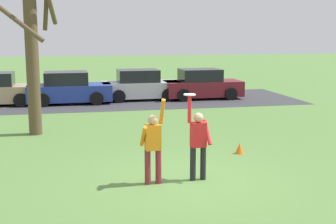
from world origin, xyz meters
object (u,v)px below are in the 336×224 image
Objects in this scene: frisbee_disc at (190,95)px; field_cone_orange at (240,148)px; person_defender at (153,143)px; bare_tree_tall at (33,53)px; parked_car_blue at (69,89)px; parked_car_maroon at (202,85)px; parked_car_silver at (140,86)px; person_catcher at (198,140)px.

frisbee_disc is 0.88× the size of field_cone_orange.
bare_tree_tall is (-3.03, 6.14, 1.83)m from person_defender.
person_defender is 0.50× the size of parked_car_blue.
person_defender is at bearing -111.07° from parked_car_maroon.
parked_car_silver is at bearing 57.72° from bare_tree_tall.
parked_car_silver is (1.77, 13.75, -0.25)m from person_defender.
parked_car_blue is 12.02m from field_cone_orange.
person_catcher is 2.95m from field_cone_orange.
person_defender is at bearing -82.17° from parked_car_blue.
field_cone_orange is (-2.09, -11.27, -0.57)m from parked_car_maroon.
bare_tree_tall is (-3.92, 6.08, 0.72)m from frisbee_disc.
parked_car_blue is at bearing -80.38° from person_catcher.
bare_tree_tall is (-4.81, -7.61, 2.09)m from parked_car_silver.
parked_car_silver is at bearing 79.26° from person_defender.
frisbee_disc reaches higher than field_cone_orange.
parked_car_silver is 9.24m from bare_tree_tall.
frisbee_disc reaches higher than parked_car_maroon.
bare_tree_tall is (-4.15, 6.07, 1.83)m from person_catcher.
parked_car_maroon is (6.98, 0.30, 0.00)m from parked_car_blue.
parked_car_blue is 3.73m from parked_car_silver.
parked_car_silver is 12.85× the size of field_cone_orange.
parked_car_blue is at bearing 94.88° from person_defender.
person_catcher is 0.51× the size of parked_car_maroon.
person_defender is 0.50× the size of parked_car_silver.
person_defender is at bearing 0.00° from person_catcher.
person_defender reaches higher than field_cone_orange.
parked_car_silver reaches higher than field_cone_orange.
parked_car_silver is (0.88, 13.69, -1.37)m from frisbee_disc.
person_catcher is at bearing -106.88° from parked_car_maroon.
parked_car_maroon is (3.96, 13.39, -0.25)m from person_catcher.
person_catcher is 1.12m from person_defender.
frisbee_disc is 7.27m from bare_tree_tall.
bare_tree_tall is at bearing 146.73° from field_cone_orange.
parked_car_silver is at bearing 95.96° from field_cone_orange.
bare_tree_tall reaches higher than frisbee_disc.
person_defender is 13.30m from parked_car_blue.
parked_car_blue is at bearing 80.93° from bare_tree_tall.
bare_tree_tall reaches higher than parked_car_silver.
parked_car_silver is 1.00× the size of parked_car_maroon.
parked_car_blue is (-2.80, 13.11, -1.37)m from frisbee_disc.
parked_car_maroon is (5.07, 13.46, -0.25)m from person_defender.
bare_tree_tall is at bearing -122.71° from parked_car_silver.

